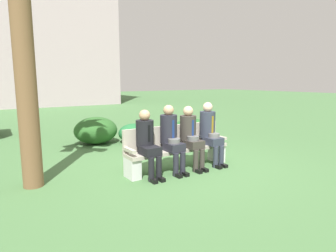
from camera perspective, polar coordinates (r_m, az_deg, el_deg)
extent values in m
plane|color=#46703F|center=(6.25, 3.54, -7.90)|extent=(80.00, 80.00, 0.00)
cube|color=#B7AD9E|center=(5.93, 2.12, -4.67)|extent=(2.32, 0.44, 0.07)
cube|color=#B7AD9E|center=(6.03, 1.09, -1.91)|extent=(2.32, 0.06, 0.45)
cube|color=#B7AD9E|center=(5.35, -7.77, -4.77)|extent=(0.08, 0.44, 0.06)
cube|color=#B7AD9E|center=(6.59, 10.11, -2.20)|extent=(0.08, 0.44, 0.06)
cube|color=silver|center=(5.47, -7.11, -8.36)|extent=(0.20, 0.37, 0.38)
cube|color=silver|center=(6.63, 9.64, -5.31)|extent=(0.20, 0.37, 0.38)
cube|color=black|center=(5.36, -3.64, -4.90)|extent=(0.32, 0.38, 0.16)
cylinder|color=black|center=(5.25, -3.34, -8.67)|extent=(0.11, 0.11, 0.45)
cylinder|color=black|center=(5.32, -1.83, -8.40)|extent=(0.11, 0.11, 0.45)
cube|color=black|center=(5.26, -2.99, -10.81)|extent=(0.09, 0.22, 0.07)
cube|color=black|center=(5.33, -1.48, -10.51)|extent=(0.09, 0.22, 0.07)
cylinder|color=black|center=(5.46, -4.65, -1.44)|extent=(0.34, 0.34, 0.50)
cube|color=black|center=(5.31, -3.81, -1.50)|extent=(0.05, 0.01, 0.32)
sphere|color=tan|center=(5.41, -4.70, 2.15)|extent=(0.21, 0.21, 0.21)
cube|color=#23232D|center=(5.64, 1.17, -4.18)|extent=(0.32, 0.38, 0.16)
cylinder|color=#23232D|center=(5.52, 1.59, -7.75)|extent=(0.11, 0.11, 0.45)
cylinder|color=#23232D|center=(5.61, 2.94, -7.48)|extent=(0.11, 0.11, 0.45)
cube|color=black|center=(5.53, 1.94, -9.78)|extent=(0.09, 0.22, 0.07)
cube|color=black|center=(5.62, 3.29, -9.48)|extent=(0.09, 0.22, 0.07)
cylinder|color=#23232D|center=(5.73, 0.11, -0.58)|extent=(0.34, 0.34, 0.56)
cube|color=navy|center=(5.59, 1.04, -0.62)|extent=(0.05, 0.01, 0.36)
sphere|color=tan|center=(5.68, 0.12, 3.17)|extent=(0.21, 0.21, 0.21)
cylinder|color=#5E5E5E|center=(5.59, 1.22, -2.98)|extent=(0.24, 0.24, 0.09)
cube|color=#38332D|center=(5.92, 5.08, -3.58)|extent=(0.32, 0.38, 0.16)
cylinder|color=#38332D|center=(5.80, 5.58, -6.96)|extent=(0.11, 0.11, 0.45)
cylinder|color=#38332D|center=(5.90, 6.80, -6.71)|extent=(0.11, 0.11, 0.45)
cube|color=black|center=(5.81, 5.92, -8.89)|extent=(0.09, 0.22, 0.07)
cube|color=black|center=(5.91, 7.14, -8.61)|extent=(0.09, 0.22, 0.07)
cylinder|color=#38332D|center=(6.01, 4.00, -0.37)|extent=(0.34, 0.34, 0.52)
cube|color=navy|center=(5.87, 4.98, -0.40)|extent=(0.05, 0.01, 0.33)
sphere|color=tan|center=(5.96, 4.04, 2.98)|extent=(0.21, 0.21, 0.21)
cylinder|color=#5C5C5C|center=(5.86, 5.01, -2.45)|extent=(0.24, 0.24, 0.09)
cube|color=#2D3342|center=(6.25, 8.94, -2.97)|extent=(0.32, 0.38, 0.16)
cylinder|color=#2D3342|center=(6.14, 9.50, -6.14)|extent=(0.11, 0.11, 0.45)
cylinder|color=#2D3342|center=(6.24, 10.59, -5.91)|extent=(0.11, 0.11, 0.45)
cube|color=black|center=(6.15, 9.83, -7.97)|extent=(0.09, 0.22, 0.07)
cube|color=black|center=(6.25, 10.92, -7.71)|extent=(0.09, 0.22, 0.07)
cylinder|color=#2D3342|center=(6.33, 7.87, 0.31)|extent=(0.34, 0.34, 0.57)
cube|color=olive|center=(6.21, 8.86, 0.30)|extent=(0.05, 0.01, 0.37)
sphere|color=beige|center=(6.29, 7.94, 3.75)|extent=(0.21, 0.21, 0.21)
cylinder|color=slate|center=(6.22, 9.16, -1.86)|extent=(0.24, 0.24, 0.09)
cylinder|color=brown|center=(5.31, -26.75, 11.23)|extent=(0.33, 0.33, 4.22)
ellipsoid|color=#245E27|center=(7.99, 4.72, -1.31)|extent=(1.24, 1.13, 0.77)
ellipsoid|color=#2A5B25|center=(8.56, -14.21, -0.85)|extent=(1.25, 1.14, 0.78)
ellipsoid|color=#246836|center=(8.53, -6.89, -1.41)|extent=(0.90, 0.82, 0.56)
cube|color=#B8A1A9|center=(25.30, -27.52, 18.92)|extent=(12.49, 7.79, 13.16)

